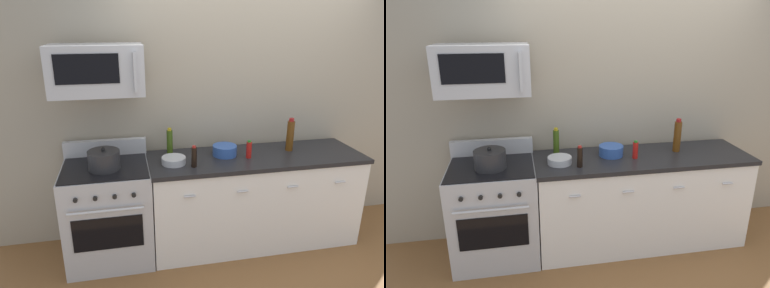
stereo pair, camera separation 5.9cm
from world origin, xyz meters
The scene contains 12 objects.
ground_plane centered at (0.00, 0.00, 0.00)m, with size 6.16×6.16×0.00m, color brown.
back_wall centered at (0.00, 0.41, 1.35)m, with size 5.13×0.10×2.70m, color #9E937F.
counter_unit centered at (0.00, 0.00, 0.46)m, with size 2.04×0.66×0.92m.
range_oven centered at (-1.40, 0.00, 0.47)m, with size 0.76×0.69×1.07m.
microwave centered at (-1.40, 0.05, 1.75)m, with size 0.74×0.44×0.40m.
bottle_soy_sauce_dark centered at (-0.63, -0.16, 1.01)m, with size 0.05×0.05×0.19m.
bottle_hot_sauce_red centered at (-0.09, -0.04, 1.00)m, with size 0.05×0.05×0.17m.
bottle_olive_oil centered at (-0.80, 0.19, 1.04)m, with size 0.06×0.06×0.26m.
bottle_wine_amber centered at (0.36, 0.07, 1.07)m, with size 0.07×0.07×0.33m.
bowl_blue_mixing centered at (-0.29, 0.06, 0.97)m, with size 0.23×0.23×0.10m.
bowl_steel_prep centered at (-0.80, -0.05, 0.95)m, with size 0.22×0.22×0.06m.
stockpot centered at (-1.40, -0.05, 1.00)m, with size 0.27×0.27×0.20m.
Camera 1 is at (-1.21, -2.92, 2.13)m, focal length 32.90 mm.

